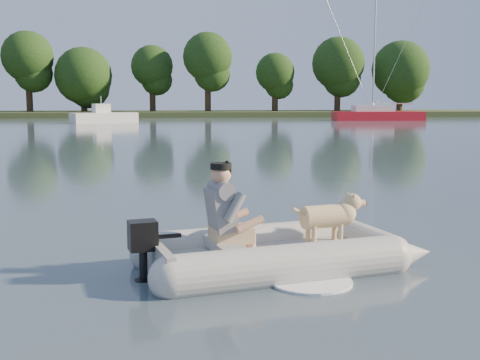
{
  "coord_description": "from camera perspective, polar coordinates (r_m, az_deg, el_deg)",
  "views": [
    {
      "loc": [
        -0.63,
        -7.02,
        2.02
      ],
      "look_at": [
        0.47,
        2.28,
        0.75
      ],
      "focal_mm": 45.0,
      "sensor_mm": 36.0,
      "label": 1
    }
  ],
  "objects": [
    {
      "name": "water",
      "position": [
        7.33,
        -1.56,
        -8.27
      ],
      "size": [
        160.0,
        160.0,
        0.0
      ],
      "primitive_type": "plane",
      "color": "#50626C",
      "rests_on": "ground"
    },
    {
      "name": "shore_bank",
      "position": [
        69.05,
        -6.24,
        6.22
      ],
      "size": [
        160.0,
        12.0,
        0.7
      ],
      "primitive_type": "cube",
      "color": "#47512D",
      "rests_on": "water"
    },
    {
      "name": "dinghy",
      "position": [
        7.25,
        3.71,
        -3.7
      ],
      "size": [
        5.37,
        4.42,
        1.37
      ],
      "primitive_type": null,
      "rotation": [
        0.0,
        0.0,
        0.23
      ],
      "color": "#A4A39F",
      "rests_on": "water"
    },
    {
      "name": "sailboat",
      "position": [
        57.64,
        12.87,
        6.03
      ],
      "size": [
        8.38,
        2.86,
        11.38
      ],
      "rotation": [
        0.0,
        0.0,
        -0.05
      ],
      "color": "red",
      "rests_on": "water"
    },
    {
      "name": "dog",
      "position": [
        7.58,
        8.01,
        -3.82
      ],
      "size": [
        0.97,
        0.53,
        0.62
      ],
      "primitive_type": null,
      "rotation": [
        0.0,
        0.0,
        0.23
      ],
      "color": "tan",
      "rests_on": "dinghy"
    },
    {
      "name": "treeline",
      "position": [
        68.28,
        -9.46,
        10.54
      ],
      "size": [
        71.02,
        7.35,
        9.27
      ],
      "color": "#332316",
      "rests_on": "shore_bank"
    },
    {
      "name": "man",
      "position": [
        7.02,
        -1.64,
        -2.54
      ],
      "size": [
        0.84,
        0.76,
        1.07
      ],
      "primitive_type": null,
      "rotation": [
        0.0,
        0.0,
        0.23
      ],
      "color": "slate",
      "rests_on": "dinghy"
    },
    {
      "name": "outboard_motor",
      "position": [
        6.84,
        -9.17,
        -6.88
      ],
      "size": [
        0.47,
        0.37,
        0.78
      ],
      "primitive_type": null,
      "rotation": [
        0.0,
        0.0,
        0.23
      ],
      "color": "black",
      "rests_on": "dinghy"
    },
    {
      "name": "motorboat",
      "position": [
        51.42,
        -12.79,
        6.48
      ],
      "size": [
        5.89,
        4.23,
        2.33
      ],
      "primitive_type": null,
      "rotation": [
        0.0,
        0.0,
        0.43
      ],
      "color": "white",
      "rests_on": "water"
    }
  ]
}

